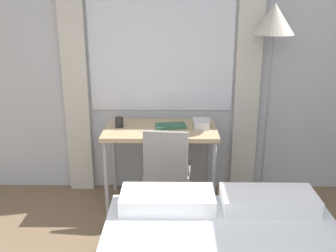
% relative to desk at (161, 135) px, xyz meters
% --- Properties ---
extents(wall_back_with_window, '(5.71, 0.13, 2.70)m').
position_rel_desk_xyz_m(wall_back_with_window, '(0.07, 0.37, 0.65)').
color(wall_back_with_window, silver).
rests_on(wall_back_with_window, ground_plane).
extents(desk, '(1.05, 0.59, 0.77)m').
position_rel_desk_xyz_m(desk, '(0.00, 0.00, 0.00)').
color(desk, tan).
rests_on(desk, ground_plane).
extents(desk_chair, '(0.44, 0.44, 0.87)m').
position_rel_desk_xyz_m(desk_chair, '(0.07, -0.26, -0.21)').
color(desk_chair, gray).
rests_on(desk_chair, ground_plane).
extents(standing_lamp, '(0.37, 0.37, 1.88)m').
position_rel_desk_xyz_m(standing_lamp, '(1.00, 0.10, 0.93)').
color(standing_lamp, '#4C4C51').
rests_on(standing_lamp, ground_plane).
extents(telephone, '(0.16, 0.17, 0.10)m').
position_rel_desk_xyz_m(telephone, '(0.38, 0.01, 0.11)').
color(telephone, silver).
rests_on(telephone, desk).
extents(book, '(0.30, 0.20, 0.02)m').
position_rel_desk_xyz_m(book, '(0.10, 0.03, 0.08)').
color(book, '#33664C').
rests_on(book, desk).
extents(mug, '(0.08, 0.08, 0.09)m').
position_rel_desk_xyz_m(mug, '(-0.39, 0.03, 0.12)').
color(mug, '#262628').
rests_on(mug, desk).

